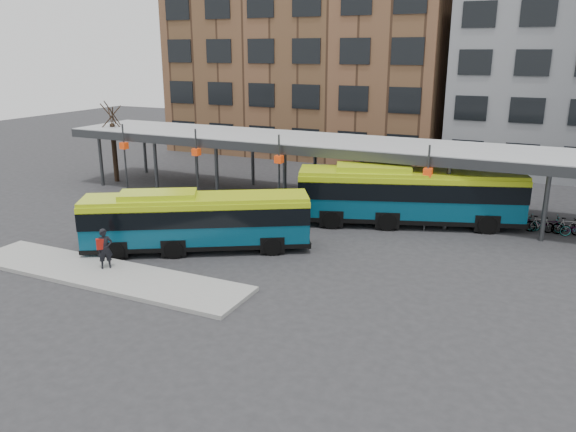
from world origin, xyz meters
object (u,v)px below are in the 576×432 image
at_px(bus_rear, 408,194).
at_px(bus_front, 196,220).
at_px(pedestrian, 105,248).
at_px(tree, 114,150).

bearing_deg(bus_rear, bus_front, -153.18).
distance_m(bus_front, pedestrian, 4.71).
xyz_separation_m(tree, bus_rear, (22.86, -1.64, -0.64)).
bearing_deg(bus_front, pedestrian, -147.01).
distance_m(tree, bus_rear, 22.93).
distance_m(bus_rear, pedestrian, 16.75).
height_order(tree, pedestrian, tree).
bearing_deg(bus_front, bus_rear, 15.41).
xyz_separation_m(bus_front, pedestrian, (-2.11, -4.19, -0.47)).
relative_size(tree, bus_rear, 0.44).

